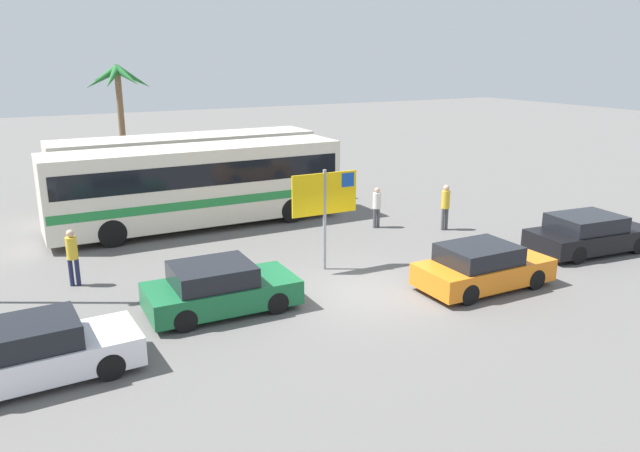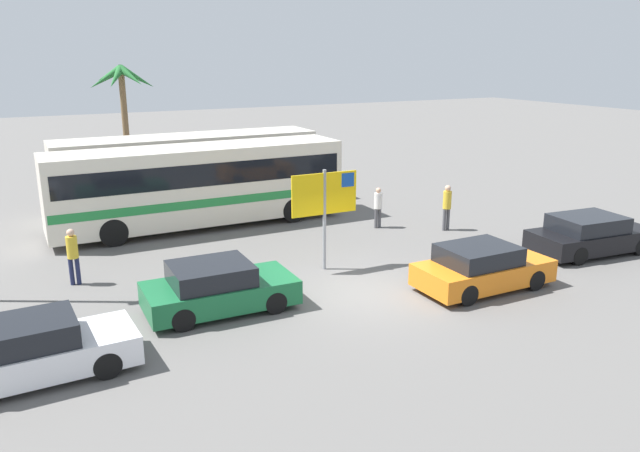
{
  "view_description": "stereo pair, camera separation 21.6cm",
  "coord_description": "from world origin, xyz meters",
  "px_view_note": "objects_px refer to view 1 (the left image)",
  "views": [
    {
      "loc": [
        -8.91,
        -13.88,
        6.61
      ],
      "look_at": [
        -0.03,
        2.78,
        1.3
      ],
      "focal_mm": 34.54,
      "sensor_mm": 36.0,
      "label": 1
    },
    {
      "loc": [
        -8.72,
        -13.98,
        6.61
      ],
      "look_at": [
        -0.03,
        2.78,
        1.3
      ],
      "focal_mm": 34.54,
      "sensor_mm": 36.0,
      "label": 2
    }
  ],
  "objects_px": {
    "bus_rear_coach": "(187,167)",
    "car_orange": "(482,267)",
    "pedestrian_crossing_lot": "(377,204)",
    "pedestrian_near_sign": "(446,203)",
    "car_black": "(589,234)",
    "bus_front_coach": "(198,182)",
    "ferry_sign": "(326,198)",
    "car_green": "(219,288)",
    "pedestrian_by_bus": "(72,253)",
    "car_white": "(37,352)"
  },
  "relations": [
    {
      "from": "bus_rear_coach",
      "to": "car_orange",
      "type": "height_order",
      "value": "bus_rear_coach"
    },
    {
      "from": "bus_rear_coach",
      "to": "pedestrian_crossing_lot",
      "type": "height_order",
      "value": "bus_rear_coach"
    },
    {
      "from": "bus_rear_coach",
      "to": "pedestrian_crossing_lot",
      "type": "relative_size",
      "value": 7.07
    },
    {
      "from": "pedestrian_near_sign",
      "to": "bus_rear_coach",
      "type": "bearing_deg",
      "value": 41.05
    },
    {
      "from": "car_black",
      "to": "bus_front_coach",
      "type": "bearing_deg",
      "value": 144.41
    },
    {
      "from": "bus_rear_coach",
      "to": "ferry_sign",
      "type": "height_order",
      "value": "ferry_sign"
    },
    {
      "from": "bus_front_coach",
      "to": "ferry_sign",
      "type": "bearing_deg",
      "value": -73.03
    },
    {
      "from": "car_green",
      "to": "bus_front_coach",
      "type": "bearing_deg",
      "value": 77.49
    },
    {
      "from": "bus_rear_coach",
      "to": "pedestrian_near_sign",
      "type": "xyz_separation_m",
      "value": [
        7.69,
        -8.28,
        -0.73
      ]
    },
    {
      "from": "pedestrian_crossing_lot",
      "to": "bus_front_coach",
      "type": "bearing_deg",
      "value": 51.69
    },
    {
      "from": "bus_rear_coach",
      "to": "car_black",
      "type": "relative_size",
      "value": 2.53
    },
    {
      "from": "car_orange",
      "to": "car_green",
      "type": "bearing_deg",
      "value": 164.93
    },
    {
      "from": "car_black",
      "to": "pedestrian_crossing_lot",
      "type": "bearing_deg",
      "value": 133.55
    },
    {
      "from": "bus_front_coach",
      "to": "car_green",
      "type": "xyz_separation_m",
      "value": [
        -2.03,
        -8.25,
        -1.15
      ]
    },
    {
      "from": "pedestrian_near_sign",
      "to": "pedestrian_by_bus",
      "type": "height_order",
      "value": "pedestrian_near_sign"
    },
    {
      "from": "car_green",
      "to": "pedestrian_by_bus",
      "type": "xyz_separation_m",
      "value": [
        -3.16,
        3.77,
        0.37
      ]
    },
    {
      "from": "ferry_sign",
      "to": "car_white",
      "type": "xyz_separation_m",
      "value": [
        -8.61,
        -3.23,
        -1.69
      ]
    },
    {
      "from": "car_black",
      "to": "pedestrian_by_bus",
      "type": "xyz_separation_m",
      "value": [
        -16.03,
        4.9,
        0.37
      ]
    },
    {
      "from": "car_orange",
      "to": "pedestrian_crossing_lot",
      "type": "distance_m",
      "value": 6.94
    },
    {
      "from": "bus_front_coach",
      "to": "bus_rear_coach",
      "type": "height_order",
      "value": "same"
    },
    {
      "from": "pedestrian_near_sign",
      "to": "pedestrian_by_bus",
      "type": "distance_m",
      "value": 13.45
    },
    {
      "from": "car_white",
      "to": "pedestrian_by_bus",
      "type": "relative_size",
      "value": 2.37
    },
    {
      "from": "bus_rear_coach",
      "to": "pedestrian_near_sign",
      "type": "distance_m",
      "value": 11.33
    },
    {
      "from": "bus_rear_coach",
      "to": "car_orange",
      "type": "relative_size",
      "value": 2.82
    },
    {
      "from": "ferry_sign",
      "to": "car_white",
      "type": "distance_m",
      "value": 9.35
    },
    {
      "from": "car_black",
      "to": "pedestrian_crossing_lot",
      "type": "xyz_separation_m",
      "value": [
        -4.75,
        6.01,
        0.3
      ]
    },
    {
      "from": "car_orange",
      "to": "car_white",
      "type": "xyz_separation_m",
      "value": [
        -11.83,
        0.35,
        -0.0
      ]
    },
    {
      "from": "car_green",
      "to": "pedestrian_crossing_lot",
      "type": "bearing_deg",
      "value": 32.33
    },
    {
      "from": "bus_front_coach",
      "to": "pedestrian_by_bus",
      "type": "relative_size",
      "value": 6.62
    },
    {
      "from": "pedestrian_by_bus",
      "to": "bus_front_coach",
      "type": "bearing_deg",
      "value": -36.47
    },
    {
      "from": "pedestrian_near_sign",
      "to": "pedestrian_crossing_lot",
      "type": "relative_size",
      "value": 1.11
    },
    {
      "from": "bus_front_coach",
      "to": "car_black",
      "type": "height_order",
      "value": "bus_front_coach"
    },
    {
      "from": "ferry_sign",
      "to": "car_black",
      "type": "relative_size",
      "value": 0.71
    },
    {
      "from": "car_white",
      "to": "bus_front_coach",
      "type": "bearing_deg",
      "value": 54.26
    },
    {
      "from": "bus_rear_coach",
      "to": "bus_front_coach",
      "type": "bearing_deg",
      "value": -99.33
    },
    {
      "from": "bus_front_coach",
      "to": "car_white",
      "type": "relative_size",
      "value": 2.8
    },
    {
      "from": "car_white",
      "to": "pedestrian_crossing_lot",
      "type": "distance_m",
      "value": 14.26
    },
    {
      "from": "pedestrian_by_bus",
      "to": "car_orange",
      "type": "bearing_deg",
      "value": -106.19
    },
    {
      "from": "pedestrian_crossing_lot",
      "to": "car_orange",
      "type": "bearing_deg",
      "value": 163.61
    },
    {
      "from": "car_orange",
      "to": "car_black",
      "type": "distance_m",
      "value": 5.65
    },
    {
      "from": "car_black",
      "to": "car_white",
      "type": "xyz_separation_m",
      "value": [
        -17.41,
        -0.52,
        -0.0
      ]
    },
    {
      "from": "car_green",
      "to": "pedestrian_near_sign",
      "type": "distance_m",
      "value": 10.83
    },
    {
      "from": "car_white",
      "to": "pedestrian_by_bus",
      "type": "height_order",
      "value": "pedestrian_by_bus"
    },
    {
      "from": "ferry_sign",
      "to": "pedestrian_near_sign",
      "type": "relative_size",
      "value": 1.8
    },
    {
      "from": "bus_front_coach",
      "to": "car_green",
      "type": "relative_size",
      "value": 2.84
    },
    {
      "from": "bus_front_coach",
      "to": "pedestrian_near_sign",
      "type": "distance_m",
      "value": 9.62
    },
    {
      "from": "pedestrian_near_sign",
      "to": "pedestrian_by_bus",
      "type": "relative_size",
      "value": 1.04
    },
    {
      "from": "pedestrian_by_bus",
      "to": "car_white",
      "type": "bearing_deg",
      "value": 178.43
    },
    {
      "from": "car_orange",
      "to": "car_black",
      "type": "xyz_separation_m",
      "value": [
        5.59,
        0.87,
        0.0
      ]
    },
    {
      "from": "car_green",
      "to": "car_white",
      "type": "relative_size",
      "value": 0.98
    }
  ]
}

